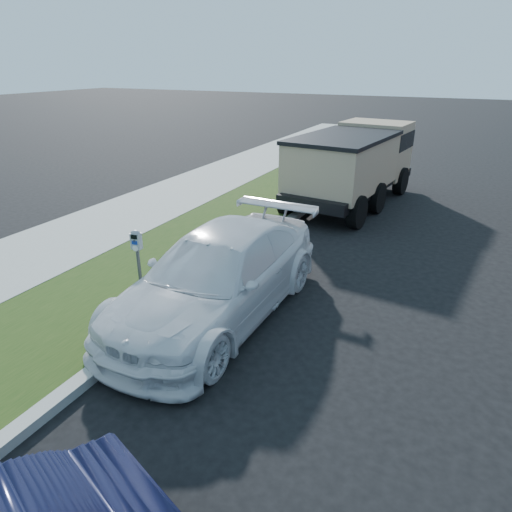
% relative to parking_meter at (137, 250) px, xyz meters
% --- Properties ---
extents(ground, '(120.00, 120.00, 0.00)m').
position_rel_parking_meter_xyz_m(ground, '(3.33, -0.03, -1.13)').
color(ground, black).
rests_on(ground, ground).
extents(streetside, '(6.12, 50.00, 0.15)m').
position_rel_parking_meter_xyz_m(streetside, '(-2.23, 1.97, -1.07)').
color(streetside, gray).
rests_on(streetside, ground).
extents(parking_meter, '(0.21, 0.16, 1.39)m').
position_rel_parking_meter_xyz_m(parking_meter, '(0.00, 0.00, 0.00)').
color(parking_meter, '#3F4247').
rests_on(parking_meter, ground).
extents(white_wagon, '(2.29, 5.34, 1.53)m').
position_rel_parking_meter_xyz_m(white_wagon, '(1.48, 0.35, -0.37)').
color(white_wagon, silver).
rests_on(white_wagon, ground).
extents(dump_truck, '(3.02, 6.29, 2.38)m').
position_rel_parking_meter_xyz_m(dump_truck, '(1.77, 8.65, 0.21)').
color(dump_truck, black).
rests_on(dump_truck, ground).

